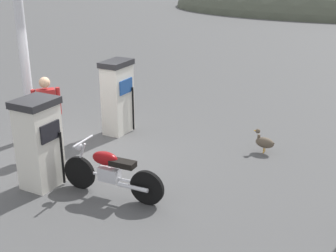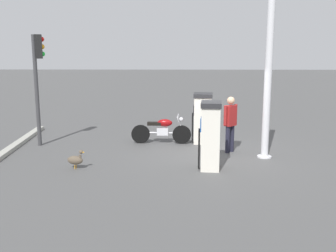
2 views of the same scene
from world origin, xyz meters
name	(u,v)px [view 2 (image 2 of 2)]	position (x,y,z in m)	size (l,w,h in m)	color
ground_plane	(211,154)	(0.00, 0.00, 0.00)	(120.00, 120.00, 0.00)	#4C4C4C
fuel_pump_near	(203,118)	(0.16, -1.43, 0.82)	(0.69, 0.77, 1.62)	silver
fuel_pump_far	(210,135)	(0.16, 1.43, 0.86)	(0.60, 0.82, 1.70)	silver
motorcycle_near_pump	(162,130)	(1.47, -1.29, 0.45)	(1.93, 0.56, 0.94)	black
attendant_person	(230,121)	(-0.56, -0.22, 0.94)	(0.47, 0.46, 1.64)	#1E1E2D
wandering_duck	(75,160)	(3.55, 1.53, 0.24)	(0.50, 0.28, 0.50)	brown
roadside_traffic_light	(38,70)	(5.27, -0.97, 2.36)	(0.40, 0.29, 3.44)	#38383A
canopy_support_pole	(268,81)	(-1.46, 0.33, 2.13)	(0.40, 0.40, 4.41)	silver
road_edge_kerb	(8,151)	(5.96, 0.00, 0.06)	(0.78, 7.13, 0.12)	#9E9E93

